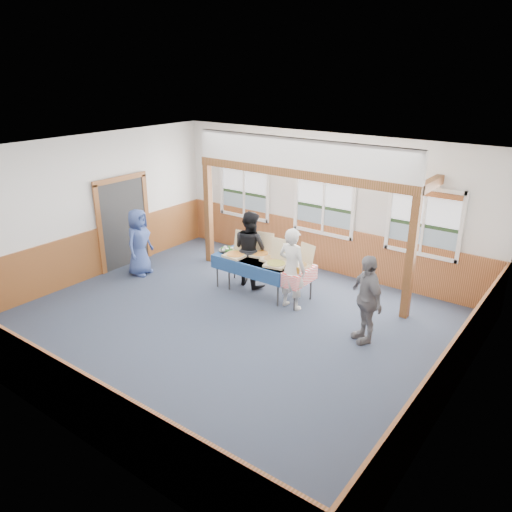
# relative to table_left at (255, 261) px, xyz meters

# --- Properties ---
(floor) EXTENTS (8.00, 8.00, 0.00)m
(floor) POSITION_rel_table_left_xyz_m (0.52, -1.50, -0.70)
(floor) COLOR #293142
(floor) RESTS_ON ground
(ceiling) EXTENTS (8.00, 8.00, 0.00)m
(ceiling) POSITION_rel_table_left_xyz_m (0.52, -1.50, 2.50)
(ceiling) COLOR white
(ceiling) RESTS_ON wall_back
(wall_back) EXTENTS (8.00, 0.00, 8.00)m
(wall_back) POSITION_rel_table_left_xyz_m (0.52, 2.00, 0.90)
(wall_back) COLOR silver
(wall_back) RESTS_ON floor
(wall_front) EXTENTS (8.00, 0.00, 8.00)m
(wall_front) POSITION_rel_table_left_xyz_m (0.52, -5.00, 0.90)
(wall_front) COLOR silver
(wall_front) RESTS_ON floor
(wall_left) EXTENTS (0.00, 8.00, 8.00)m
(wall_left) POSITION_rel_table_left_xyz_m (-3.48, -1.50, 0.90)
(wall_left) COLOR silver
(wall_left) RESTS_ON floor
(wall_right) EXTENTS (0.00, 8.00, 8.00)m
(wall_right) POSITION_rel_table_left_xyz_m (4.52, -1.50, 0.90)
(wall_right) COLOR silver
(wall_right) RESTS_ON floor
(wainscot_back) EXTENTS (7.98, 0.05, 1.10)m
(wainscot_back) POSITION_rel_table_left_xyz_m (0.52, 1.97, -0.15)
(wainscot_back) COLOR brown
(wainscot_back) RESTS_ON floor
(wainscot_front) EXTENTS (7.98, 0.05, 1.10)m
(wainscot_front) POSITION_rel_table_left_xyz_m (0.52, -4.98, -0.15)
(wainscot_front) COLOR brown
(wainscot_front) RESTS_ON floor
(wainscot_left) EXTENTS (0.05, 6.98, 1.10)m
(wainscot_left) POSITION_rel_table_left_xyz_m (-3.46, -1.50, -0.15)
(wainscot_left) COLOR brown
(wainscot_left) RESTS_ON floor
(wainscot_right) EXTENTS (0.05, 6.98, 1.10)m
(wainscot_right) POSITION_rel_table_left_xyz_m (4.49, -1.50, -0.15)
(wainscot_right) COLOR brown
(wainscot_right) RESTS_ON floor
(cased_opening) EXTENTS (0.06, 1.30, 2.10)m
(cased_opening) POSITION_rel_table_left_xyz_m (-3.44, -0.60, 0.35)
(cased_opening) COLOR #2D2D2D
(cased_opening) RESTS_ON wall_left
(window_left) EXTENTS (1.56, 0.10, 1.46)m
(window_left) POSITION_rel_table_left_xyz_m (-1.78, 1.96, 0.98)
(window_left) COLOR white
(window_left) RESTS_ON wall_back
(window_mid) EXTENTS (1.56, 0.10, 1.46)m
(window_mid) POSITION_rel_table_left_xyz_m (0.52, 1.96, 0.98)
(window_mid) COLOR white
(window_mid) RESTS_ON wall_back
(window_right) EXTENTS (1.56, 0.10, 1.46)m
(window_right) POSITION_rel_table_left_xyz_m (2.82, 1.96, 0.98)
(window_right) COLOR white
(window_right) RESTS_ON wall_back
(post_left) EXTENTS (0.15, 0.15, 2.40)m
(post_left) POSITION_rel_table_left_xyz_m (-1.98, 0.80, 0.50)
(post_left) COLOR #523612
(post_left) RESTS_ON floor
(post_right) EXTENTS (0.15, 0.15, 2.40)m
(post_right) POSITION_rel_table_left_xyz_m (3.02, 0.80, 0.50)
(post_right) COLOR #523612
(post_right) RESTS_ON floor
(cross_beam) EXTENTS (5.15, 0.18, 0.18)m
(cross_beam) POSITION_rel_table_left_xyz_m (0.52, 0.80, 1.79)
(cross_beam) COLOR #523612
(cross_beam) RESTS_ON post_left
(table_left) EXTENTS (1.79, 0.81, 0.76)m
(table_left) POSITION_rel_table_left_xyz_m (0.00, 0.00, 0.00)
(table_left) COLOR #2D2D2D
(table_left) RESTS_ON floor
(table_right) EXTENTS (1.86, 0.86, 0.76)m
(table_right) POSITION_rel_table_left_xyz_m (0.33, 0.06, 0.00)
(table_right) COLOR #2D2D2D
(table_right) RESTS_ON floor
(pizza_box_a) EXTENTS (0.44, 0.53, 0.47)m
(pizza_box_a) POSITION_rel_table_left_xyz_m (-0.40, -0.11, 0.13)
(pizza_box_a) COLOR tan
(pizza_box_a) RESTS_ON table_left
(pizza_box_b) EXTENTS (0.40, 0.48, 0.42)m
(pizza_box_b) POSITION_rel_table_left_xyz_m (0.35, 0.16, 0.12)
(pizza_box_b) COLOR tan
(pizza_box_b) RESTS_ON table_left
(pizza_box_c) EXTENTS (0.48, 0.56, 0.47)m
(pizza_box_c) POSITION_rel_table_left_xyz_m (-0.42, -0.04, 0.13)
(pizza_box_c) COLOR tan
(pizza_box_c) RESTS_ON table_right
(pizza_box_d) EXTENTS (0.48, 0.55, 0.44)m
(pizza_box_d) POSITION_rel_table_left_xyz_m (-0.02, 0.25, 0.13)
(pizza_box_d) COLOR tan
(pizza_box_d) RESTS_ON table_right
(pizza_box_e) EXTENTS (0.52, 0.59, 0.46)m
(pizza_box_e) POSITION_rel_table_left_xyz_m (0.58, -0.02, 0.13)
(pizza_box_e) COLOR tan
(pizza_box_e) RESTS_ON table_right
(pizza_box_f) EXTENTS (0.48, 0.54, 0.42)m
(pizza_box_f) POSITION_rel_table_left_xyz_m (0.99, 0.20, 0.12)
(pizza_box_f) COLOR tan
(pizza_box_f) RESTS_ON table_right
(veggie_tray) EXTENTS (0.38, 0.38, 0.09)m
(veggie_tray) POSITION_rel_table_left_xyz_m (-0.75, 0.00, 0.09)
(veggie_tray) COLOR black
(veggie_tray) RESTS_ON table_left
(drink_glass) EXTENTS (0.07, 0.07, 0.15)m
(drink_glass) POSITION_rel_table_left_xyz_m (1.18, -0.19, 0.13)
(drink_glass) COLOR #A46A1B
(drink_glass) RESTS_ON table_right
(woman_white) EXTENTS (0.63, 0.44, 1.67)m
(woman_white) POSITION_rel_table_left_xyz_m (1.04, -0.17, 0.14)
(woman_white) COLOR silver
(woman_white) RESTS_ON floor
(woman_black) EXTENTS (0.92, 0.77, 1.68)m
(woman_black) POSITION_rel_table_left_xyz_m (-0.31, 0.25, 0.14)
(woman_black) COLOR black
(woman_black) RESTS_ON floor
(man_blue) EXTENTS (0.66, 0.86, 1.56)m
(man_blue) POSITION_rel_table_left_xyz_m (-2.71, -0.79, 0.08)
(man_blue) COLOR #374C8A
(man_blue) RESTS_ON floor
(person_grey) EXTENTS (0.98, 0.88, 1.60)m
(person_grey) POSITION_rel_table_left_xyz_m (2.75, -0.48, 0.10)
(person_grey) COLOR slate
(person_grey) RESTS_ON floor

